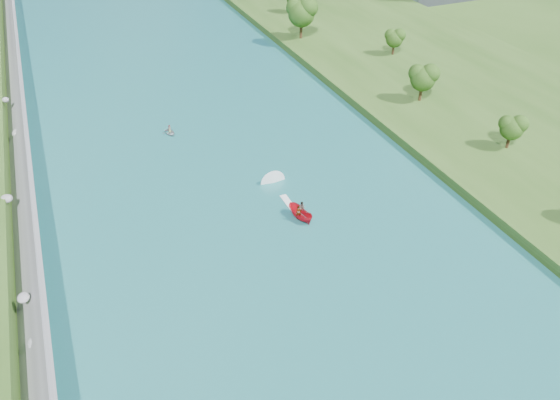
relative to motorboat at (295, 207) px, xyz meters
name	(u,v)px	position (x,y,z in m)	size (l,w,h in m)	color
ground	(307,310)	(-5.83, -15.85, -0.79)	(260.00, 260.00, 0.00)	#2D5119
river_water	(241,205)	(-5.83, 4.15, -0.74)	(55.00, 240.00, 0.10)	#1A5E65
berm_east	(535,129)	(43.67, 4.15, -0.04)	(44.00, 240.00, 1.50)	#2D5119
riprap_bank	(27,250)	(-31.68, 3.30, 1.01)	(4.38, 236.00, 4.05)	slate
trees_east	(448,101)	(29.45, 8.94, 5.32)	(18.23, 134.86, 11.32)	#184311
motorboat	(295,207)	(0.00, 0.00, 0.00)	(3.60, 18.99, 2.20)	red
raft	(170,132)	(-9.74, 26.60, -0.36)	(2.34, 2.87, 1.52)	gray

